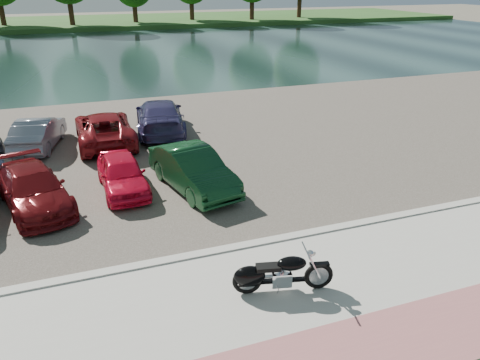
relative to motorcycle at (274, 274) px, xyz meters
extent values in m
plane|color=#595447|center=(0.84, 0.08, -0.56)|extent=(200.00, 200.00, 0.00)
cube|color=#ADABA3|center=(0.84, -0.92, -0.51)|extent=(60.00, 6.00, 0.10)
cube|color=#98555C|center=(0.84, -2.42, -0.46)|extent=(60.00, 2.00, 0.01)
cube|color=#ADABA3|center=(0.84, 2.08, -0.49)|extent=(60.00, 0.30, 0.14)
cube|color=#3E3932|center=(0.84, 11.08, -0.54)|extent=(60.00, 18.00, 0.04)
cube|color=#172A29|center=(0.84, 40.08, -0.56)|extent=(120.00, 40.00, 0.00)
cube|color=#234C1B|center=(0.84, 72.08, -0.26)|extent=(120.00, 24.00, 0.60)
cylinder|color=#351D13|center=(-11.16, 67.48, 2.74)|extent=(0.70, 0.70, 5.40)
cylinder|color=#351D13|center=(-2.16, 64.68, 2.96)|extent=(0.70, 0.70, 5.85)
cylinder|color=#351D13|center=(6.84, 66.08, 2.29)|extent=(0.70, 0.70, 4.50)
cylinder|color=#351D13|center=(15.84, 67.48, 2.51)|extent=(0.70, 0.70, 4.95)
cylinder|color=#351D13|center=(24.84, 64.68, 2.74)|extent=(0.70, 0.70, 5.40)
torus|color=black|center=(1.01, -0.25, -0.12)|extent=(0.69, 0.27, 0.68)
torus|color=black|center=(-0.59, 0.13, -0.12)|extent=(0.69, 0.27, 0.68)
cylinder|color=#B2B2B7|center=(1.01, -0.25, -0.12)|extent=(0.46, 0.16, 0.46)
cylinder|color=#B2B2B7|center=(-0.59, 0.13, -0.12)|extent=(0.46, 0.16, 0.46)
cylinder|color=silver|center=(0.85, -0.31, 0.18)|extent=(0.33, 0.12, 0.63)
cylinder|color=silver|center=(0.90, -0.12, 0.18)|extent=(0.33, 0.12, 0.63)
cylinder|color=silver|center=(0.69, -0.17, 0.57)|extent=(0.21, 0.74, 0.04)
sphere|color=silver|center=(0.79, -0.19, 0.49)|extent=(0.19, 0.19, 0.16)
sphere|color=silver|center=(0.86, -0.21, 0.49)|extent=(0.13, 0.13, 0.11)
cube|color=black|center=(1.01, -0.25, 0.19)|extent=(0.47, 0.24, 0.06)
cube|color=black|center=(0.21, -0.06, -0.18)|extent=(1.19, 0.37, 0.08)
cube|color=silver|center=(0.16, -0.04, -0.11)|extent=(0.51, 0.42, 0.34)
cylinder|color=silver|center=(0.26, -0.07, 0.09)|extent=(0.28, 0.23, 0.27)
cylinder|color=silver|center=(0.07, -0.02, 0.09)|extent=(0.28, 0.23, 0.27)
ellipsoid|color=black|center=(0.39, -0.10, 0.26)|extent=(0.74, 0.51, 0.32)
cube|color=black|center=(-0.13, 0.02, 0.20)|extent=(0.60, 0.40, 0.10)
ellipsoid|color=black|center=(-0.54, 0.12, 0.00)|extent=(0.79, 0.50, 0.50)
cube|color=black|center=(-0.59, 0.13, -0.07)|extent=(0.43, 0.27, 0.30)
cylinder|color=silver|center=(-0.09, 0.18, -0.24)|extent=(1.09, 0.34, 0.09)
cylinder|color=silver|center=(-0.09, 0.18, -0.16)|extent=(1.09, 0.34, 0.09)
cylinder|color=#B2B2B7|center=(0.02, -0.20, -0.33)|extent=(0.06, 0.14, 0.22)
imported|color=#5F0D11|center=(-5.24, 6.62, 0.10)|extent=(2.75, 4.58, 1.24)
imported|color=red|center=(-2.49, 6.96, 0.09)|extent=(1.56, 3.62, 1.22)
imported|color=#0F371B|center=(-0.21, 6.26, 0.19)|extent=(2.38, 4.51, 1.41)
imported|color=slate|center=(-5.27, 12.60, 0.14)|extent=(2.30, 4.24, 1.33)
imported|color=maroon|center=(-2.59, 12.21, 0.17)|extent=(2.30, 4.98, 1.38)
imported|color=navy|center=(-0.01, 13.06, 0.23)|extent=(2.82, 5.45, 1.51)
camera|label=1|loc=(-3.75, -8.02, 6.15)|focal=35.00mm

